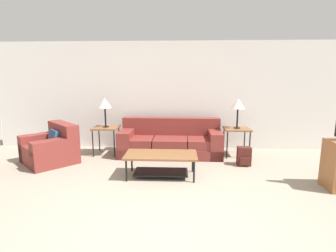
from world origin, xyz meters
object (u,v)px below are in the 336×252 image
Objects in this scene: table_lamp_right at (238,104)px; backpack at (244,157)px; couch at (171,142)px; armchair at (51,149)px; table_lamp_left at (105,104)px; side_table_left at (106,130)px; side_table_right at (237,131)px; coffee_table at (161,160)px.

backpack is at bearing -87.64° from table_lamp_right.
armchair is (-2.47, -0.65, -0.01)m from couch.
backpack is (2.98, -0.66, -0.98)m from table_lamp_left.
table_lamp_right is (3.94, 0.63, 0.88)m from armchair.
side_table_left and side_table_right have the same top height.
side_table_left is at bearing -179.20° from couch.
couch is 1.65m from backpack.
coffee_table is at bearing -140.18° from table_lamp_right.
side_table_right is 0.76m from backpack.
table_lamp_right is (2.96, 0.00, 0.59)m from side_table_left.
couch is 1.50m from side_table_right.
table_lamp_right reaches higher than side_table_left.
armchair is at bearing -170.88° from side_table_right.
armchair is 2.05× the size of table_lamp_left.
side_table_left is 3.02m from table_lamp_right.
table_lamp_left is at bearing 167.60° from backpack.
armchair is at bearing -165.16° from couch.
side_table_right is 3.02m from table_lamp_left.
coffee_table is 2.10m from side_table_right.
armchair is 2.12× the size of side_table_left.
table_lamp_left is at bearing -179.20° from couch.
table_lamp_left reaches higher than coffee_table.
couch is 1.51m from side_table_left.
table_lamp_right is (1.48, -0.02, 0.87)m from couch.
table_lamp_right is 1.18m from backpack.
side_table_left is (-1.36, 1.33, 0.26)m from coffee_table.
backpack is (0.03, -0.66, -0.98)m from table_lamp_right.
side_table_left is at bearing 32.69° from armchair.
table_lamp_left is at bearing 180.00° from side_table_left.
couch is at bearing 84.93° from coffee_table.
backpack is (1.63, 0.68, -0.13)m from coffee_table.
couch is 1.80× the size of coffee_table.
coffee_table is 2.09m from table_lamp_left.
table_lamp_right is at bearing 92.36° from backpack.
side_table_left is 1.00× the size of side_table_right.
side_table_left is at bearing 135.57° from coffee_table.
couch is 3.58× the size of side_table_right.
backpack is (0.03, -0.66, -0.39)m from side_table_right.
coffee_table is at bearing -157.41° from backpack.
couch is 1.72m from table_lamp_left.
couch is 3.47× the size of table_lamp_right.
coffee_table is at bearing -44.43° from table_lamp_left.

